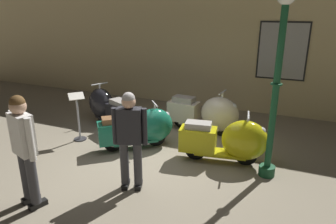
{
  "coord_description": "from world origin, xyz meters",
  "views": [
    {
      "loc": [
        2.54,
        -4.86,
        2.82
      ],
      "look_at": [
        -0.06,
        1.18,
        0.61
      ],
      "focal_mm": 33.24,
      "sensor_mm": 36.0,
      "label": 1
    }
  ],
  "objects_px": {
    "scooter_0": "(107,107)",
    "info_stanchion": "(79,121)",
    "scooter_2": "(208,114)",
    "scooter_3": "(230,141)",
    "visitor_0": "(130,135)",
    "scooter_1": "(142,128)",
    "lamppost": "(277,81)",
    "visitor_1": "(24,144)"
  },
  "relations": [
    {
      "from": "scooter_1",
      "to": "lamppost",
      "type": "height_order",
      "value": "lamppost"
    },
    {
      "from": "scooter_3",
      "to": "info_stanchion",
      "type": "height_order",
      "value": "info_stanchion"
    },
    {
      "from": "scooter_0",
      "to": "visitor_1",
      "type": "bearing_deg",
      "value": 130.37
    },
    {
      "from": "scooter_3",
      "to": "info_stanchion",
      "type": "distance_m",
      "value": 3.33
    },
    {
      "from": "scooter_0",
      "to": "visitor_0",
      "type": "height_order",
      "value": "visitor_0"
    },
    {
      "from": "scooter_2",
      "to": "visitor_0",
      "type": "height_order",
      "value": "visitor_0"
    },
    {
      "from": "scooter_2",
      "to": "scooter_3",
      "type": "height_order",
      "value": "scooter_2"
    },
    {
      "from": "visitor_1",
      "to": "info_stanchion",
      "type": "bearing_deg",
      "value": 40.98
    },
    {
      "from": "scooter_0",
      "to": "scooter_3",
      "type": "relative_size",
      "value": 1.01
    },
    {
      "from": "scooter_1",
      "to": "visitor_1",
      "type": "xyz_separation_m",
      "value": [
        -0.56,
        -2.46,
        0.55
      ]
    },
    {
      "from": "lamppost",
      "to": "info_stanchion",
      "type": "xyz_separation_m",
      "value": [
        -4.04,
        -0.03,
        -1.25
      ]
    },
    {
      "from": "scooter_0",
      "to": "lamppost",
      "type": "relative_size",
      "value": 0.55
    },
    {
      "from": "lamppost",
      "to": "scooter_3",
      "type": "bearing_deg",
      "value": 163.85
    },
    {
      "from": "scooter_2",
      "to": "visitor_0",
      "type": "xyz_separation_m",
      "value": [
        -0.47,
        -2.78,
        0.46
      ]
    },
    {
      "from": "scooter_0",
      "to": "visitor_1",
      "type": "relative_size",
      "value": 1.0
    },
    {
      "from": "lamppost",
      "to": "info_stanchion",
      "type": "height_order",
      "value": "lamppost"
    },
    {
      "from": "scooter_2",
      "to": "lamppost",
      "type": "distance_m",
      "value": 2.45
    },
    {
      "from": "scooter_1",
      "to": "info_stanchion",
      "type": "bearing_deg",
      "value": 147.44
    },
    {
      "from": "visitor_1",
      "to": "visitor_0",
      "type": "bearing_deg",
      "value": -29.73
    },
    {
      "from": "info_stanchion",
      "to": "scooter_1",
      "type": "bearing_deg",
      "value": 7.46
    },
    {
      "from": "scooter_1",
      "to": "scooter_3",
      "type": "distance_m",
      "value": 1.84
    },
    {
      "from": "visitor_0",
      "to": "info_stanchion",
      "type": "relative_size",
      "value": 1.52
    },
    {
      "from": "scooter_0",
      "to": "scooter_3",
      "type": "xyz_separation_m",
      "value": [
        3.28,
        -0.81,
        -0.01
      ]
    },
    {
      "from": "scooter_0",
      "to": "scooter_3",
      "type": "height_order",
      "value": "scooter_0"
    },
    {
      "from": "visitor_0",
      "to": "visitor_1",
      "type": "relative_size",
      "value": 0.95
    },
    {
      "from": "scooter_3",
      "to": "lamppost",
      "type": "height_order",
      "value": "lamppost"
    },
    {
      "from": "scooter_2",
      "to": "scooter_0",
      "type": "bearing_deg",
      "value": -164.38
    },
    {
      "from": "scooter_0",
      "to": "info_stanchion",
      "type": "bearing_deg",
      "value": 113.42
    },
    {
      "from": "scooter_0",
      "to": "scooter_1",
      "type": "height_order",
      "value": "scooter_0"
    },
    {
      "from": "lamppost",
      "to": "visitor_1",
      "type": "bearing_deg",
      "value": -143.76
    },
    {
      "from": "scooter_1",
      "to": "lamppost",
      "type": "xyz_separation_m",
      "value": [
        2.56,
        -0.17,
        1.26
      ]
    },
    {
      "from": "scooter_1",
      "to": "visitor_1",
      "type": "height_order",
      "value": "visitor_1"
    },
    {
      "from": "visitor_1",
      "to": "info_stanchion",
      "type": "distance_m",
      "value": 2.5
    },
    {
      "from": "visitor_0",
      "to": "scooter_2",
      "type": "bearing_deg",
      "value": -29.27
    },
    {
      "from": "scooter_3",
      "to": "lamppost",
      "type": "bearing_deg",
      "value": -25.39
    },
    {
      "from": "scooter_2",
      "to": "lamppost",
      "type": "height_order",
      "value": "lamppost"
    },
    {
      "from": "scooter_3",
      "to": "visitor_0",
      "type": "bearing_deg",
      "value": -139.42
    },
    {
      "from": "scooter_0",
      "to": "visitor_0",
      "type": "distance_m",
      "value": 3.1
    },
    {
      "from": "scooter_2",
      "to": "visitor_0",
      "type": "distance_m",
      "value": 2.86
    },
    {
      "from": "scooter_2",
      "to": "scooter_3",
      "type": "distance_m",
      "value": 1.51
    },
    {
      "from": "scooter_3",
      "to": "lamppost",
      "type": "distance_m",
      "value": 1.45
    },
    {
      "from": "scooter_1",
      "to": "lamppost",
      "type": "bearing_deg",
      "value": -43.74
    }
  ]
}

